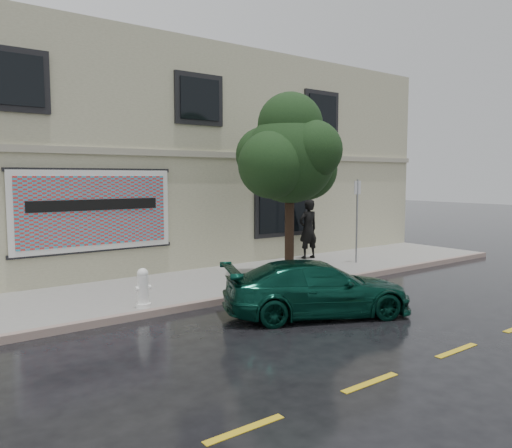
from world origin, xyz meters
TOP-DOWN VIEW (x-y plane):
  - ground at (0.00, 0.00)m, footprint 90.00×90.00m
  - sidewalk at (0.00, 3.25)m, footprint 20.00×3.50m
  - curb at (0.00, 1.50)m, footprint 20.00×0.18m
  - road_marking at (0.00, -3.50)m, footprint 19.00×0.12m
  - building at (0.00, 9.00)m, footprint 20.00×8.12m
  - billboard at (-3.20, 4.92)m, footprint 4.30×0.16m
  - car at (-0.37, -0.50)m, footprint 4.34×3.24m
  - pedestrian at (3.92, 4.43)m, footprint 0.76×0.53m
  - umbrella at (3.92, 4.43)m, footprint 1.17×1.17m
  - street_tree at (1.16, 2.20)m, footprint 2.42×2.42m
  - fire_hydrant at (-3.28, 1.80)m, footprint 0.35×0.32m
  - sign_pole at (4.58, 2.85)m, footprint 0.33×0.06m

SIDE VIEW (x-z plane):
  - ground at x=0.00m, z-range 0.00..0.00m
  - road_marking at x=0.00m, z-range 0.00..0.01m
  - sidewalk at x=0.00m, z-range 0.00..0.15m
  - curb at x=0.00m, z-range -0.01..0.15m
  - fire_hydrant at x=-3.28m, z-range 0.14..0.98m
  - car at x=-0.37m, z-range 0.00..1.16m
  - pedestrian at x=3.92m, z-range 0.15..2.16m
  - sign_pole at x=4.58m, z-range 0.41..3.10m
  - billboard at x=-3.20m, z-range 0.95..3.15m
  - umbrella at x=3.92m, z-range 2.16..2.87m
  - street_tree at x=1.16m, z-range 1.16..5.65m
  - building at x=0.00m, z-range 0.00..7.00m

